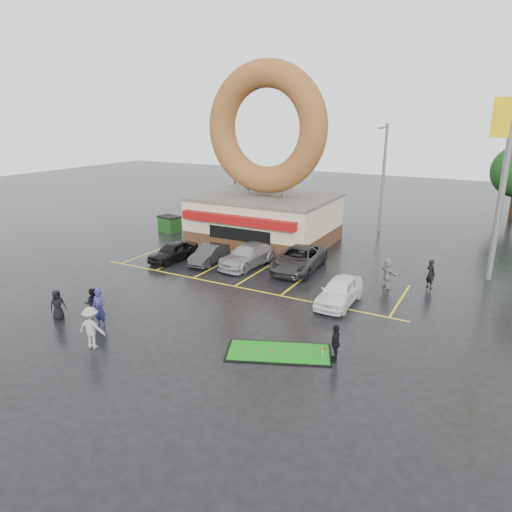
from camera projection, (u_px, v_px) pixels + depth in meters
The scene contains 19 objects.
ground at pixel (201, 307), 23.91m from camera, with size 120.00×120.00×0.00m, color black.
donut_shop at pixel (265, 186), 34.84m from camera, with size 10.20×8.70×13.50m.
shell_sign at pixel (508, 157), 25.82m from camera, with size 2.20×0.36×10.60m.
streetlight_left at pixel (234, 168), 43.78m from camera, with size 0.40×2.21×9.00m.
streetlight_mid at pixel (383, 176), 38.19m from camera, with size 0.40×2.21×9.00m.
car_black at pixel (173, 252), 31.30m from camera, with size 1.56×3.88×1.32m, color black.
car_dgrey at pixel (209, 254), 30.88m from camera, with size 1.30×3.73×1.23m, color #29292C.
car_silver at pixel (248, 255), 30.29m from camera, with size 2.00×4.92×1.43m, color #949498.
car_grey at pixel (299, 259), 29.44m from camera, with size 2.47×5.36×1.49m, color #2A2A2C.
car_white at pixel (339, 291), 24.11m from camera, with size 1.65×4.11×1.40m, color white.
person_blue at pixel (99, 308), 21.43m from camera, with size 0.69×0.45×1.88m, color navy.
person_blackjkt at pixel (93, 303), 22.34m from camera, with size 0.77×0.60×1.59m, color black.
person_hoodie at pixel (92, 328), 19.49m from camera, with size 1.20×0.69×1.86m, color gray.
person_bystander at pixel (57, 305), 22.21m from camera, with size 0.75×0.49×1.53m, color black.
person_cameraman at pixel (335, 343), 18.48m from camera, with size 0.93×0.39×1.59m, color black.
person_walker_near at pixel (388, 273), 26.35m from camera, with size 1.66×0.53×1.79m, color gray.
person_walker_far at pixel (431, 274), 26.32m from camera, with size 0.62×0.41×1.71m, color black.
dumpster at pixel (170, 224), 39.11m from camera, with size 1.80×1.20×1.30m, color #1B451A.
putting_green at pixel (279, 352), 19.25m from camera, with size 4.82×3.47×0.55m.
Camera 1 is at (13.15, -17.95, 9.62)m, focal length 32.00 mm.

